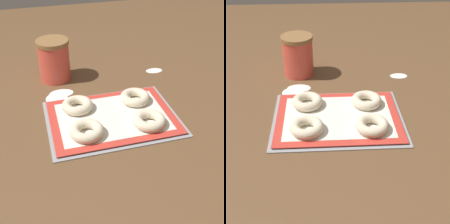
{
  "view_description": "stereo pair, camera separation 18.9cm",
  "coord_description": "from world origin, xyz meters",
  "views": [
    {
      "loc": [
        -0.23,
        -0.83,
        0.63
      ],
      "look_at": [
        0.0,
        0.0,
        0.03
      ],
      "focal_mm": 50.0,
      "sensor_mm": 36.0,
      "label": 1
    },
    {
      "loc": [
        -0.05,
        -0.86,
        0.63
      ],
      "look_at": [
        0.0,
        0.0,
        0.03
      ],
      "focal_mm": 50.0,
      "sensor_mm": 36.0,
      "label": 2
    }
  ],
  "objects": [
    {
      "name": "flour_patch_near",
      "position": [
        -0.14,
        0.22,
        0.0
      ],
      "size": [
        0.09,
        0.06,
        0.0
      ],
      "color": "white",
      "rests_on": "ground_plane"
    },
    {
      "name": "flour_patch_side",
      "position": [
        0.27,
        0.3,
        0.0
      ],
      "size": [
        0.07,
        0.05,
        0.0
      ],
      "color": "white",
      "rests_on": "ground_plane"
    },
    {
      "name": "ground_plane",
      "position": [
        0.0,
        0.0,
        0.0
      ],
      "size": [
        2.8,
        2.8,
        0.0
      ],
      "primitive_type": "plane",
      "color": "brown"
    },
    {
      "name": "flour_patch_far",
      "position": [
        -0.17,
        0.18,
        0.0
      ],
      "size": [
        0.08,
        0.08,
        0.0
      ],
      "color": "white",
      "rests_on": "ground_plane"
    },
    {
      "name": "bagel_back_right",
      "position": [
        0.11,
        0.07,
        0.03
      ],
      "size": [
        0.11,
        0.11,
        0.03
      ],
      "color": "beige",
      "rests_on": "baking_mat"
    },
    {
      "name": "flour_canister",
      "position": [
        -0.15,
        0.34,
        0.08
      ],
      "size": [
        0.13,
        0.13,
        0.17
      ],
      "color": "#DB4C3D",
      "rests_on": "ground_plane"
    },
    {
      "name": "baking_tray",
      "position": [
        0.0,
        0.0,
        0.0
      ],
      "size": [
        0.44,
        0.33,
        0.01
      ],
      "color": "#93969B",
      "rests_on": "ground_plane"
    },
    {
      "name": "bagel_front_right",
      "position": [
        0.1,
        -0.08,
        0.03
      ],
      "size": [
        0.11,
        0.11,
        0.03
      ],
      "color": "beige",
      "rests_on": "baking_mat"
    },
    {
      "name": "bagel_back_left",
      "position": [
        -0.11,
        0.07,
        0.03
      ],
      "size": [
        0.11,
        0.11,
        0.03
      ],
      "color": "beige",
      "rests_on": "baking_mat"
    },
    {
      "name": "bagel_front_left",
      "position": [
        -0.1,
        -0.08,
        0.03
      ],
      "size": [
        0.11,
        0.11,
        0.03
      ],
      "color": "beige",
      "rests_on": "baking_mat"
    },
    {
      "name": "baking_mat",
      "position": [
        0.0,
        0.0,
        0.01
      ],
      "size": [
        0.42,
        0.3,
        0.0
      ],
      "color": "red",
      "rests_on": "baking_tray"
    }
  ]
}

